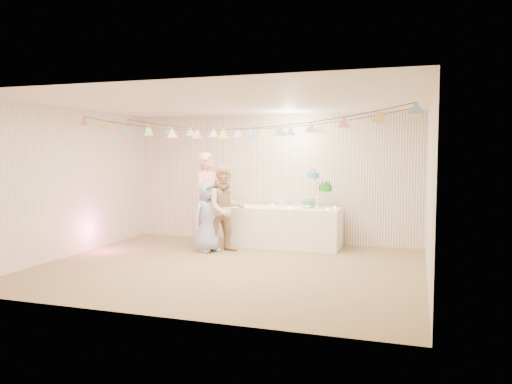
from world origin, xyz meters
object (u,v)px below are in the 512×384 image
(person_child, at_px, (208,217))
(person_adult_b, at_px, (226,209))
(cake_stand, at_px, (316,191))
(person_adult_a, at_px, (208,200))
(table, at_px, (287,227))

(person_child, bearing_deg, person_adult_b, -45.08)
(cake_stand, bearing_deg, person_adult_a, -162.10)
(table, distance_m, person_child, 1.58)
(table, xyz_separation_m, person_adult_a, (-1.41, -0.58, 0.53))
(table, relative_size, cake_stand, 2.94)
(person_adult_b, xyz_separation_m, person_child, (-0.31, -0.07, -0.15))
(person_adult_a, xyz_separation_m, person_child, (0.15, -0.34, -0.27))
(cake_stand, xyz_separation_m, person_adult_a, (-1.96, -0.63, -0.18))
(person_adult_a, relative_size, person_child, 1.41)
(person_adult_b, bearing_deg, cake_stand, -8.68)
(cake_stand, bearing_deg, person_adult_b, -148.80)
(cake_stand, distance_m, person_adult_a, 2.06)
(person_adult_a, bearing_deg, cake_stand, -52.78)
(person_child, bearing_deg, cake_stand, -29.32)
(person_adult_a, xyz_separation_m, person_adult_b, (0.46, -0.27, -0.12))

